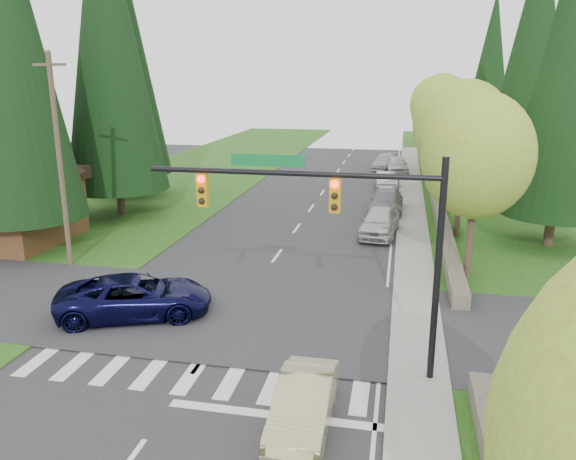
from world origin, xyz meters
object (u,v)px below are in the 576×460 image
(suv_navy, at_px, (135,297))
(parked_car_d, at_px, (397,165))
(parked_car_b, at_px, (386,202))
(sedan_champagne, at_px, (304,404))
(parked_car_a, at_px, (380,222))
(parked_car_c, at_px, (386,182))
(parked_car_e, at_px, (385,162))

(suv_navy, distance_m, parked_car_d, 36.38)
(suv_navy, distance_m, parked_car_b, 20.96)
(suv_navy, xyz_separation_m, parked_car_d, (9.27, 35.18, 0.02))
(sedan_champagne, height_order, parked_car_a, parked_car_a)
(parked_car_b, xyz_separation_m, parked_car_c, (-0.32, 7.85, -0.06))
(parked_car_a, xyz_separation_m, parked_car_c, (-0.13, 13.61, -0.12))
(parked_car_a, relative_size, parked_car_c, 1.13)
(sedan_champagne, xyz_separation_m, parked_car_d, (1.75, 40.83, 0.15))
(parked_car_b, bearing_deg, parked_car_e, 93.38)
(sedan_champagne, bearing_deg, parked_car_d, 86.92)
(parked_car_b, relative_size, parked_car_e, 1.05)
(suv_navy, bearing_deg, sedan_champagne, -148.09)
(parked_car_b, xyz_separation_m, parked_car_e, (-0.72, 18.69, -0.03))
(parked_car_c, bearing_deg, parked_car_d, 80.59)
(parked_car_b, height_order, parked_car_e, parked_car_b)
(parked_car_a, relative_size, parked_car_e, 0.95)
(parked_car_b, distance_m, parked_car_d, 16.18)
(parked_car_e, bearing_deg, parked_car_d, -58.64)
(parked_car_a, bearing_deg, parked_car_e, 96.89)
(sedan_champagne, bearing_deg, parked_car_c, 87.62)
(parked_car_d, bearing_deg, parked_car_e, 107.50)
(parked_car_c, xyz_separation_m, parked_car_e, (-0.40, 10.84, 0.03))
(suv_navy, height_order, parked_car_c, suv_navy)
(parked_car_c, distance_m, parked_car_e, 10.85)
(suv_navy, bearing_deg, parked_car_a, -54.29)
(suv_navy, bearing_deg, parked_car_c, -38.74)
(sedan_champagne, height_order, suv_navy, suv_navy)
(suv_navy, relative_size, parked_car_e, 1.14)
(sedan_champagne, height_order, parked_car_b, parked_car_b)
(parked_car_d, bearing_deg, parked_car_c, -102.19)
(sedan_champagne, distance_m, parked_car_c, 32.53)
(parked_car_a, xyz_separation_m, parked_car_b, (0.19, 5.76, -0.06))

